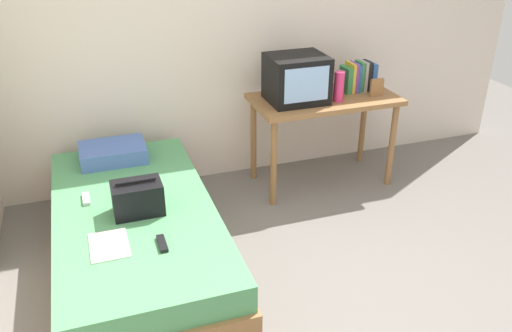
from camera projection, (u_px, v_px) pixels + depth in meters
name	position (u px, v px, depth m)	size (l,w,h in m)	color
ground_plane	(340.00, 314.00, 3.10)	(8.00, 8.00, 0.00)	slate
wall_back	(236.00, 22.00, 4.21)	(5.20, 0.10, 2.60)	beige
bed	(137.00, 238.00, 3.41)	(1.00, 2.00, 0.45)	olive
desk	(324.00, 108.00, 4.28)	(1.16, 0.60, 0.76)	olive
tv	(297.00, 79.00, 4.07)	(0.44, 0.39, 0.36)	black
water_bottle	(339.00, 87.00, 4.10)	(0.08, 0.08, 0.24)	#E53372
book_row	(358.00, 77.00, 4.33)	(0.27, 0.16, 0.24)	#337F47
picture_frame	(377.00, 88.00, 4.22)	(0.11, 0.02, 0.14)	olive
pillow	(113.00, 153.00, 3.88)	(0.47, 0.34, 0.11)	#4766AD
handbag	(138.00, 198.00, 3.21)	(0.30, 0.20, 0.22)	black
magazine	(109.00, 245.00, 2.94)	(0.21, 0.29, 0.01)	white
remote_dark	(162.00, 243.00, 2.94)	(0.04, 0.16, 0.02)	black
remote_silver	(86.00, 199.00, 3.38)	(0.04, 0.14, 0.02)	#B7B7BC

